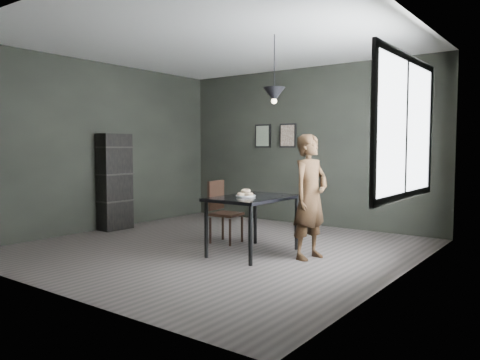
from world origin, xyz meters
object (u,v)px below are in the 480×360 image
Objects in this scene: woman at (310,197)px; wood_chair at (222,207)px; white_plate at (246,196)px; pendant_lamp at (274,95)px; shelf_unit at (115,182)px; cafe_table at (253,202)px.

wood_chair is (-1.51, 0.12, -0.26)m from woman.
pendant_lamp is (0.30, 0.20, 1.29)m from white_plate.
shelf_unit reaches higher than wood_chair.
shelf_unit is at bearing 175.97° from white_plate.
shelf_unit is at bearing 177.99° from cafe_table.
white_plate is at bearing -2.02° from shelf_unit.
cafe_table is 1.39× the size of pendant_lamp.
pendant_lamp is (-0.47, -0.10, 1.28)m from woman.
wood_chair is 1.87m from pendant_lamp.
white_plate is 0.89m from wood_chair.
shelf_unit reaches higher than woman.
cafe_table is 0.74× the size of shelf_unit.
pendant_lamp reaches higher than woman.
cafe_table is 0.14m from white_plate.
wood_chair is at bearing 157.56° from cafe_table.
pendant_lamp reaches higher than white_plate.
shelf_unit is (-2.92, 0.10, 0.13)m from cafe_table.
woman is (0.77, 0.30, 0.02)m from white_plate.
white_plate is 0.15× the size of woman.
white_plate is 0.14× the size of shelf_unit.
pendant_lamp is (0.25, 0.10, 1.38)m from cafe_table.
wood_chair is at bearing 8.00° from shelf_unit.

